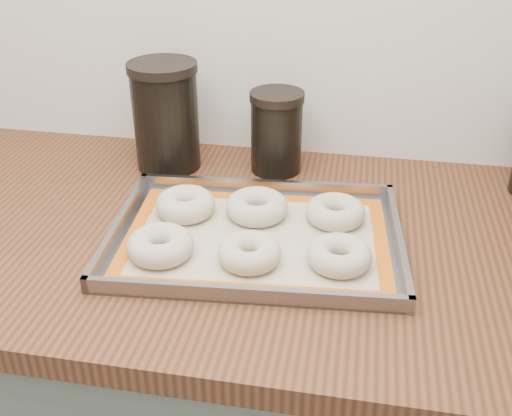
% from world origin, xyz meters
% --- Properties ---
extents(countertop, '(3.06, 0.68, 0.04)m').
position_xyz_m(countertop, '(0.00, 1.68, 0.88)').
color(countertop, brown).
rests_on(countertop, cabinet).
extents(baking_tray, '(0.49, 0.37, 0.03)m').
position_xyz_m(baking_tray, '(-0.18, 1.64, 0.91)').
color(baking_tray, gray).
rests_on(baking_tray, countertop).
extents(baking_mat, '(0.44, 0.32, 0.00)m').
position_xyz_m(baking_mat, '(-0.18, 1.64, 0.90)').
color(baking_mat, '#C6B793').
rests_on(baking_mat, baking_tray).
extents(bagel_front_left, '(0.11, 0.11, 0.04)m').
position_xyz_m(bagel_front_left, '(-0.31, 1.56, 0.92)').
color(bagel_front_left, beige).
rests_on(bagel_front_left, baking_mat).
extents(bagel_front_mid, '(0.13, 0.13, 0.04)m').
position_xyz_m(bagel_front_mid, '(-0.17, 1.57, 0.92)').
color(bagel_front_mid, beige).
rests_on(bagel_front_mid, baking_mat).
extents(bagel_front_right, '(0.10, 0.10, 0.04)m').
position_xyz_m(bagel_front_right, '(-0.04, 1.59, 0.92)').
color(bagel_front_right, beige).
rests_on(bagel_front_right, baking_mat).
extents(bagel_back_left, '(0.11, 0.11, 0.04)m').
position_xyz_m(bagel_back_left, '(-0.31, 1.69, 0.92)').
color(bagel_back_left, beige).
rests_on(bagel_back_left, baking_mat).
extents(bagel_back_mid, '(0.14, 0.14, 0.04)m').
position_xyz_m(bagel_back_mid, '(-0.19, 1.71, 0.92)').
color(bagel_back_mid, beige).
rests_on(bagel_back_mid, baking_mat).
extents(bagel_back_right, '(0.12, 0.12, 0.04)m').
position_xyz_m(bagel_back_right, '(-0.06, 1.72, 0.92)').
color(bagel_back_right, beige).
rests_on(bagel_back_right, baking_mat).
extents(canister_left, '(0.13, 0.13, 0.21)m').
position_xyz_m(canister_left, '(-0.40, 1.88, 1.01)').
color(canister_left, black).
rests_on(canister_left, countertop).
extents(canister_mid, '(0.10, 0.10, 0.16)m').
position_xyz_m(canister_mid, '(-0.19, 1.90, 0.98)').
color(canister_mid, black).
rests_on(canister_mid, countertop).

